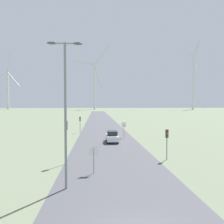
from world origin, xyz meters
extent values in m
cube|color=#47474C|center=(0.00, 48.00, 0.00)|extent=(10.00, 240.00, 0.01)
cylinder|color=gray|center=(-3.92, 6.81, 5.25)|extent=(0.18, 0.18, 10.50)
cylinder|color=gray|center=(-3.92, 6.81, 10.45)|extent=(1.82, 0.10, 0.10)
ellipsoid|color=#4C4C51|center=(-4.83, 6.81, 10.45)|extent=(0.70, 0.32, 0.20)
ellipsoid|color=#4C4C51|center=(-3.01, 6.81, 10.45)|extent=(0.70, 0.32, 0.20)
cylinder|color=gray|center=(-1.94, 10.15, 1.13)|extent=(0.07, 0.07, 2.25)
cube|color=white|center=(-1.94, 10.13, 2.02)|extent=(0.81, 0.01, 0.81)
cube|color=red|center=(-1.94, 10.15, 2.02)|extent=(0.76, 0.02, 0.76)
cylinder|color=gray|center=(3.25, 29.59, 1.32)|extent=(0.07, 0.07, 2.63)
cube|color=white|center=(3.25, 29.58, 2.41)|extent=(0.81, 0.01, 0.81)
cube|color=red|center=(3.25, 29.59, 2.41)|extent=(0.76, 0.02, 0.76)
cylinder|color=gray|center=(-4.77, 13.36, 2.21)|extent=(0.11, 0.11, 4.42)
cube|color=#2D2D2D|center=(-4.77, 13.36, 3.97)|extent=(0.28, 0.24, 0.90)
sphere|color=red|center=(-4.77, 13.22, 4.24)|extent=(0.16, 0.16, 0.16)
sphere|color=gold|center=(-4.77, 13.22, 3.97)|extent=(0.16, 0.16, 0.16)
sphere|color=green|center=(-4.77, 13.22, 3.70)|extent=(0.16, 0.16, 0.16)
cylinder|color=gray|center=(6.05, 14.33, 1.66)|extent=(0.11, 0.11, 3.33)
cube|color=#2D2D2D|center=(6.05, 14.33, 2.88)|extent=(0.28, 0.24, 0.90)
sphere|color=red|center=(6.05, 14.19, 3.15)|extent=(0.16, 0.16, 0.16)
sphere|color=gold|center=(6.05, 14.19, 2.88)|extent=(0.16, 0.16, 0.16)
sphere|color=green|center=(6.05, 14.19, 2.61)|extent=(0.16, 0.16, 0.16)
cylinder|color=gray|center=(-5.06, 37.05, 1.72)|extent=(0.11, 0.11, 3.44)
cube|color=#2D2D2D|center=(-5.06, 37.05, 2.99)|extent=(0.28, 0.24, 0.90)
sphere|color=red|center=(-5.06, 36.91, 3.26)|extent=(0.16, 0.16, 0.16)
sphere|color=gold|center=(-5.06, 36.91, 2.99)|extent=(0.16, 0.16, 0.16)
sphere|color=green|center=(-5.06, 36.91, 2.72)|extent=(0.16, 0.16, 0.16)
cube|color=white|center=(0.83, 25.67, 0.73)|extent=(1.81, 4.10, 0.80)
cube|color=#1E2328|center=(0.83, 25.52, 1.48)|extent=(1.56, 2.10, 0.70)
cylinder|color=black|center=(0.01, 26.94, 0.33)|extent=(0.22, 0.66, 0.66)
cylinder|color=black|center=(1.66, 26.94, 0.33)|extent=(0.22, 0.66, 0.66)
cylinder|color=black|center=(0.01, 24.40, 0.33)|extent=(0.22, 0.66, 0.66)
cylinder|color=black|center=(1.66, 24.40, 0.33)|extent=(0.22, 0.66, 0.66)
cylinder|color=silver|center=(-94.66, 229.88, 19.38)|extent=(2.20, 2.20, 38.76)
sphere|color=silver|center=(-94.66, 229.88, 38.76)|extent=(2.60, 2.60, 2.60)
cube|color=silver|center=(-92.37, 228.67, 50.06)|extent=(6.11, 3.55, 21.74)
cube|color=silver|center=(-104.46, 235.06, 35.35)|extent=(19.20, 10.46, 8.15)
cube|color=silver|center=(-87.15, 225.92, 30.86)|extent=(15.50, 8.50, 16.22)
cylinder|color=silver|center=(-3.04, 219.91, 23.36)|extent=(2.20, 2.20, 46.73)
sphere|color=silver|center=(-3.04, 219.91, 46.73)|extent=(2.60, 2.60, 2.60)
cube|color=silver|center=(1.07, 218.97, 34.87)|extent=(9.56, 2.65, 23.10)
cube|color=silver|center=(4.92, 218.09, 56.31)|extent=(16.54, 4.25, 19.34)
cube|color=silver|center=(-15.10, 222.67, 49.01)|extent=(23.32, 5.80, 6.09)
cylinder|color=silver|center=(97.73, 208.24, 27.46)|extent=(2.20, 2.20, 54.91)
sphere|color=silver|center=(97.73, 208.24, 54.91)|extent=(2.60, 2.60, 2.60)
cube|color=silver|center=(101.59, 210.21, 47.09)|extent=(8.79, 4.81, 15.38)
cube|color=silver|center=(101.84, 210.34, 62.57)|extent=(9.22, 5.03, 15.14)
cube|color=silver|center=(89.77, 204.18, 55.07)|extent=(15.03, 7.99, 2.10)
camera|label=1|loc=(-1.74, -9.00, 6.18)|focal=35.00mm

